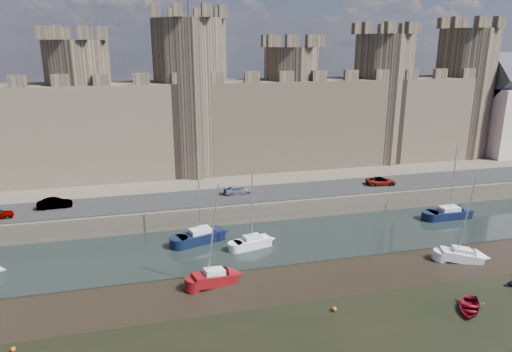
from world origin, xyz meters
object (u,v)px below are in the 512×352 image
object	(u,v)px
sailboat_1	(200,236)
sailboat_2	(252,242)
sailboat_4	(214,277)
sailboat_5	(461,255)
car_1	(55,203)
sailboat_3	(449,213)
car_3	(381,181)
car_2	(238,190)

from	to	relation	value
sailboat_1	sailboat_2	distance (m)	6.09
sailboat_4	sailboat_5	distance (m)	25.98
car_1	sailboat_5	distance (m)	47.24
sailboat_4	sailboat_3	bearing A→B (deg)	2.40
car_3	sailboat_5	size ratio (longest dim) A/B	0.46
car_2	sailboat_1	bearing A→B (deg)	140.55
car_3	sailboat_4	size ratio (longest dim) A/B	0.42
car_3	sailboat_5	world-z (taller)	sailboat_5
car_1	sailboat_2	xyz separation A→B (m)	(22.12, -11.66, -2.42)
sailboat_2	sailboat_4	world-z (taller)	sailboat_4
car_3	sailboat_2	xyz separation A→B (m)	(-21.55, -10.63, -2.34)
car_2	sailboat_3	size ratio (longest dim) A/B	0.39
sailboat_2	car_3	bearing A→B (deg)	12.76
sailboat_3	sailboat_4	distance (m)	33.75
sailboat_3	sailboat_5	world-z (taller)	sailboat_3
sailboat_3	sailboat_5	bearing A→B (deg)	-120.52
sailboat_5	sailboat_4	bearing A→B (deg)	-163.24
car_1	sailboat_4	world-z (taller)	sailboat_4
car_3	sailboat_3	distance (m)	10.10
car_3	sailboat_4	distance (m)	32.24
sailboat_2	sailboat_3	xyz separation A→B (m)	(27.04, 2.48, 0.02)
car_2	car_3	distance (m)	20.73
car_3	sailboat_2	distance (m)	24.14
sailboat_1	sailboat_4	distance (m)	9.75
sailboat_3	sailboat_4	size ratio (longest dim) A/B	0.98
sailboat_2	sailboat_5	world-z (taller)	sailboat_5
car_1	car_2	xyz separation A→B (m)	(22.96, -0.02, -0.10)
sailboat_1	sailboat_4	size ratio (longest dim) A/B	1.07
sailboat_1	sailboat_3	bearing A→B (deg)	-18.57
car_2	sailboat_4	world-z (taller)	sailboat_4
sailboat_1	sailboat_4	world-z (taller)	sailboat_1
car_2	car_3	world-z (taller)	car_3
car_1	car_2	world-z (taller)	car_1
car_1	car_2	size ratio (longest dim) A/B	1.05
car_2	sailboat_4	bearing A→B (deg)	157.36
sailboat_4	sailboat_1	bearing A→B (deg)	76.46
sailboat_3	car_1	bearing A→B (deg)	169.58
sailboat_1	sailboat_3	world-z (taller)	sailboat_1
car_3	sailboat_5	distance (m)	19.22
car_2	sailboat_2	bearing A→B (deg)	171.67
car_2	sailboat_5	distance (m)	28.23
sailboat_4	sailboat_5	xyz separation A→B (m)	(25.94, -1.45, -0.06)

